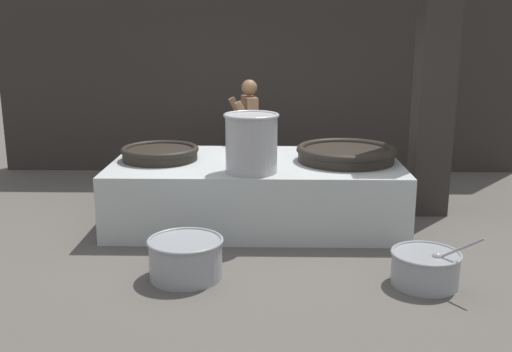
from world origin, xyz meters
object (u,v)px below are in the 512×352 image
(prep_bowl_vegetables, at_px, (425,267))
(giant_wok_far, at_px, (346,153))
(giant_wok_near, at_px, (160,153))
(prep_bowl_meat, at_px, (186,256))
(stock_pot, at_px, (251,142))
(cook, at_px, (249,132))

(prep_bowl_vegetables, bearing_deg, giant_wok_far, 106.06)
(giant_wok_near, relative_size, prep_bowl_meat, 1.29)
(prep_bowl_vegetables, bearing_deg, stock_pot, 142.55)
(giant_wok_near, relative_size, cook, 0.58)
(giant_wok_far, relative_size, stock_pot, 1.82)
(giant_wok_near, height_order, prep_bowl_meat, giant_wok_near)
(cook, bearing_deg, prep_bowl_vegetables, 104.55)
(stock_pot, height_order, prep_bowl_meat, stock_pot)
(giant_wok_far, bearing_deg, cook, 131.00)
(prep_bowl_meat, bearing_deg, stock_pot, 62.40)
(stock_pot, height_order, cook, cook)
(giant_wok_far, height_order, cook, cook)
(prep_bowl_meat, bearing_deg, prep_bowl_vegetables, -3.13)
(giant_wok_far, relative_size, prep_bowl_meat, 1.63)
(cook, bearing_deg, giant_wok_near, 39.02)
(stock_pot, distance_m, prep_bowl_vegetables, 2.27)
(giant_wok_near, height_order, prep_bowl_vegetables, giant_wok_near)
(giant_wok_far, relative_size, cook, 0.74)
(giant_wok_far, relative_size, prep_bowl_vegetables, 1.62)
(cook, distance_m, prep_bowl_meat, 3.22)
(cook, distance_m, prep_bowl_vegetables, 3.73)
(prep_bowl_meat, bearing_deg, giant_wok_far, 45.04)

